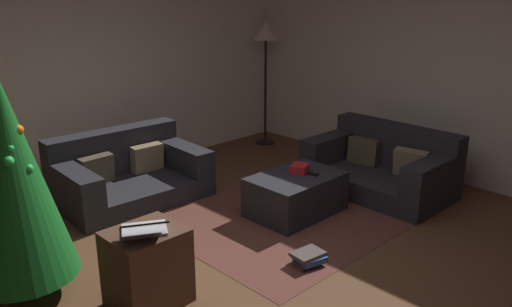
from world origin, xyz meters
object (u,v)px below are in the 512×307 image
book_stack (308,258)px  corner_lamp (266,41)px  gift_box (300,168)px  side_table (147,267)px  laptop (145,228)px  christmas_tree (10,176)px  tv_remote (311,173)px  couch_right (383,167)px  couch_left (126,174)px  ottoman (296,194)px

book_stack → corner_lamp: (2.24, 2.72, 1.42)m
book_stack → gift_box: bearing=45.3°
side_table → laptop: bearing=-119.3°
corner_lamp → book_stack: bearing=-129.5°
christmas_tree → laptop: bearing=-54.3°
side_table → laptop: laptop is taller
tv_remote → corner_lamp: 2.70m
side_table → laptop: 0.35m
side_table → book_stack: bearing=-20.3°
couch_right → corner_lamp: corner_lamp is taller
side_table → book_stack: (1.25, -0.46, -0.23)m
corner_lamp → gift_box: bearing=-127.1°
gift_box → couch_left: bearing=124.9°
corner_lamp → side_table: bearing=-147.1°
tv_remote → christmas_tree: christmas_tree is taller
gift_box → corner_lamp: size_ratio=0.11×
side_table → laptop: (-0.03, -0.05, 0.34)m
gift_box → laptop: size_ratio=0.38×
side_table → corner_lamp: bearing=32.9°
couch_right → gift_box: size_ratio=8.27×
book_stack → laptop: bearing=162.3°
ottoman → christmas_tree: bearing=170.4°
gift_box → laptop: bearing=-169.4°
ottoman → tv_remote: bearing=-33.2°
christmas_tree → corner_lamp: 4.39m
tv_remote → laptop: (-2.11, -0.27, 0.21)m
couch_left → corner_lamp: 2.84m
ottoman → book_stack: bearing=-132.5°
ottoman → book_stack: (-0.70, -0.76, -0.14)m
ottoman → gift_box: gift_box is taller
gift_box → book_stack: size_ratio=0.64×
book_stack → christmas_tree: bearing=147.1°
couch_left → corner_lamp: bearing=-168.6°
ottoman → christmas_tree: (-2.54, 0.43, 0.74)m
couch_left → book_stack: couch_left is taller
couch_right → corner_lamp: size_ratio=0.89×
couch_left → book_stack: size_ratio=5.38×
laptop → book_stack: laptop is taller
gift_box → book_stack: 1.18m
couch_right → book_stack: 1.95m
couch_right → laptop: 3.17m
ottoman → book_stack: size_ratio=3.20×
couch_right → side_table: 3.12m
gift_box → corner_lamp: corner_lamp is taller
couch_right → side_table: size_ratio=2.68×
couch_left → christmas_tree: bearing=39.4°
couch_left → side_table: 2.10m
couch_left → gift_box: bearing=127.7°
gift_box → book_stack: (-0.78, -0.79, -0.39)m
ottoman → laptop: 2.05m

